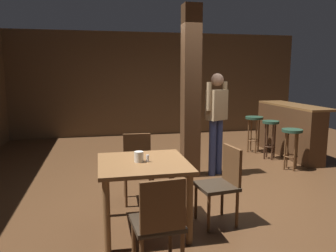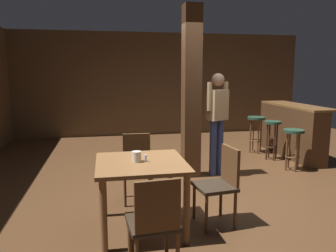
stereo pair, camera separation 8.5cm
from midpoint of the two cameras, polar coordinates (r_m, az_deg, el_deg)
name	(u,v)px [view 1 (the left image)]	position (r m, az deg, el deg)	size (l,w,h in m)	color
ground_plane	(212,187)	(5.12, 7.28, -10.57)	(10.80, 10.80, 0.00)	#4C301C
wall_back	(159,84)	(9.18, -1.86, 7.27)	(8.00, 0.10, 2.80)	brown
pillar	(191,93)	(5.41, 3.53, 5.77)	(0.28, 0.28, 2.80)	#4C301C
dining_table	(143,173)	(3.63, -5.00, -8.15)	(0.97, 0.97, 0.78)	brown
chair_north	(138,164)	(4.51, -5.82, -6.53)	(0.44, 0.44, 0.89)	#2D2319
chair_south	(159,221)	(2.86, -2.43, -16.16)	(0.45, 0.45, 0.89)	#2D2319
chair_east	(222,181)	(3.85, 8.83, -9.41)	(0.47, 0.47, 0.89)	#2D2319
napkin_cup	(139,157)	(3.56, -5.78, -5.35)	(0.10, 0.10, 0.12)	silver
salt_shaker	(148,158)	(3.56, -4.25, -5.65)	(0.03, 0.03, 0.08)	silver
standing_person	(216,117)	(5.53, 7.99, 1.63)	(0.45, 0.33, 1.72)	tan
bar_counter	(288,130)	(7.29, 19.92, -0.60)	(0.56, 1.98, 1.07)	brown
bar_stool_near	(292,139)	(6.23, 20.37, -2.16)	(0.36, 0.36, 0.74)	#1E3828
bar_stool_mid	(270,131)	(6.85, 17.06, -0.83)	(0.33, 0.33, 0.78)	#1E3828
bar_stool_far	(254,125)	(7.34, 14.42, 0.14)	(0.38, 0.38, 0.78)	#1E3828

